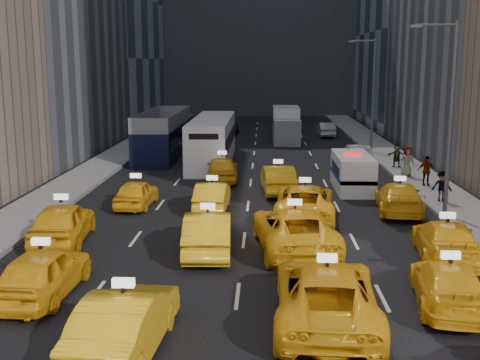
# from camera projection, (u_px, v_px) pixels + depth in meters

# --- Properties ---
(ground) EXTENTS (160.00, 160.00, 0.00)m
(ground) POSITION_uv_depth(u_px,v_px,m) (234.00, 323.00, 16.85)
(ground) COLOR black
(ground) RESTS_ON ground
(sidewalk_west) EXTENTS (3.00, 90.00, 0.15)m
(sidewalk_west) POSITION_uv_depth(u_px,v_px,m) (101.00, 166.00, 41.76)
(sidewalk_west) COLOR gray
(sidewalk_west) RESTS_ON ground
(sidewalk_east) EXTENTS (3.00, 90.00, 0.15)m
(sidewalk_east) POSITION_uv_depth(u_px,v_px,m) (406.00, 168.00, 40.93)
(sidewalk_east) COLOR gray
(sidewalk_east) RESTS_ON ground
(curb_west) EXTENTS (0.15, 90.00, 0.18)m
(curb_west) POSITION_uv_depth(u_px,v_px,m) (122.00, 166.00, 41.70)
(curb_west) COLOR slate
(curb_west) RESTS_ON ground
(curb_east) EXTENTS (0.15, 90.00, 0.18)m
(curb_east) POSITION_uv_depth(u_px,v_px,m) (385.00, 168.00, 40.98)
(curb_east) COLOR slate
(curb_east) RESTS_ON ground
(streetlight_near) EXTENTS (2.15, 0.22, 9.00)m
(streetlight_near) POSITION_uv_depth(u_px,v_px,m) (449.00, 113.00, 27.30)
(streetlight_near) COLOR #595B60
(streetlight_near) RESTS_ON ground
(streetlight_far) EXTENTS (2.15, 0.22, 9.00)m
(streetlight_far) POSITION_uv_depth(u_px,v_px,m) (372.00, 92.00, 46.91)
(streetlight_far) COLOR #595B60
(streetlight_far) RESTS_ON ground
(taxi_4) EXTENTS (2.06, 4.68, 1.57)m
(taxi_4) POSITION_uv_depth(u_px,v_px,m) (43.00, 273.00, 18.60)
(taxi_4) COLOR yellow
(taxi_4) RESTS_ON ground
(taxi_5) EXTENTS (2.10, 5.06, 1.63)m
(taxi_5) POSITION_uv_depth(u_px,v_px,m) (125.00, 322.00, 15.00)
(taxi_5) COLOR yellow
(taxi_5) RESTS_ON ground
(taxi_6) EXTENTS (3.07, 6.15, 1.67)m
(taxi_6) POSITION_uv_depth(u_px,v_px,m) (326.00, 294.00, 16.73)
(taxi_6) COLOR yellow
(taxi_6) RESTS_ON ground
(taxi_7) EXTENTS (2.57, 4.99, 1.38)m
(taxi_7) POSITION_uv_depth(u_px,v_px,m) (448.00, 284.00, 17.86)
(taxi_7) COLOR yellow
(taxi_7) RESTS_ON ground
(taxi_8) EXTENTS (2.41, 5.05, 1.67)m
(taxi_8) POSITION_uv_depth(u_px,v_px,m) (63.00, 222.00, 24.27)
(taxi_8) COLOR yellow
(taxi_8) RESTS_ON ground
(taxi_9) EXTENTS (1.98, 5.02, 1.62)m
(taxi_9) POSITION_uv_depth(u_px,v_px,m) (208.00, 232.00, 22.88)
(taxi_9) COLOR yellow
(taxi_9) RESTS_ON ground
(taxi_10) EXTENTS (3.49, 6.33, 1.68)m
(taxi_10) POSITION_uv_depth(u_px,v_px,m) (294.00, 229.00, 23.28)
(taxi_10) COLOR yellow
(taxi_10) RESTS_ON ground
(taxi_11) EXTENTS (2.66, 5.26, 1.46)m
(taxi_11) POSITION_uv_depth(u_px,v_px,m) (446.00, 240.00, 22.13)
(taxi_11) COLOR yellow
(taxi_11) RESTS_ON ground
(taxi_12) EXTENTS (1.78, 4.11, 1.38)m
(taxi_12) POSITION_uv_depth(u_px,v_px,m) (136.00, 193.00, 30.26)
(taxi_12) COLOR yellow
(taxi_12) RESTS_ON ground
(taxi_13) EXTENTS (1.56, 4.31, 1.41)m
(taxi_13) POSITION_uv_depth(u_px,v_px,m) (212.00, 196.00, 29.55)
(taxi_13) COLOR yellow
(taxi_13) RESTS_ON ground
(taxi_14) EXTENTS (3.11, 5.99, 1.61)m
(taxi_14) POSITION_uv_depth(u_px,v_px,m) (305.00, 201.00, 28.00)
(taxi_14) COLOR yellow
(taxi_14) RESTS_ON ground
(taxi_15) EXTENTS (2.66, 5.27, 1.47)m
(taxi_15) POSITION_uv_depth(u_px,v_px,m) (399.00, 198.00, 29.08)
(taxi_15) COLOR yellow
(taxi_15) RESTS_ON ground
(taxi_16) EXTENTS (2.11, 4.71, 1.57)m
(taxi_16) POSITION_uv_depth(u_px,v_px,m) (222.00, 169.00, 36.64)
(taxi_16) COLOR yellow
(taxi_16) RESTS_ON ground
(taxi_17) EXTENTS (2.02, 4.85, 1.56)m
(taxi_17) POSITION_uv_depth(u_px,v_px,m) (278.00, 179.00, 33.47)
(taxi_17) COLOR yellow
(taxi_17) RESTS_ON ground
(nypd_van) EXTENTS (2.59, 5.28, 2.18)m
(nypd_van) POSITION_uv_depth(u_px,v_px,m) (352.00, 173.00, 34.23)
(nypd_van) COLOR silver
(nypd_van) RESTS_ON ground
(double_decker) EXTENTS (3.07, 11.95, 3.45)m
(double_decker) POSITION_uv_depth(u_px,v_px,m) (163.00, 135.00, 46.17)
(double_decker) COLOR black
(double_decker) RESTS_ON ground
(city_bus) EXTENTS (3.20, 12.71, 3.25)m
(city_bus) POSITION_uv_depth(u_px,v_px,m) (212.00, 141.00, 43.35)
(city_bus) COLOR white
(city_bus) RESTS_ON ground
(box_truck) EXTENTS (2.59, 6.96, 3.15)m
(box_truck) POSITION_uv_depth(u_px,v_px,m) (286.00, 125.00, 54.72)
(box_truck) COLOR silver
(box_truck) RESTS_ON ground
(misc_car_0) EXTENTS (1.58, 4.38, 1.44)m
(misc_car_0) POSITION_uv_depth(u_px,v_px,m) (357.00, 155.00, 42.77)
(misc_car_0) COLOR #B9BDC2
(misc_car_0) RESTS_ON ground
(misc_car_1) EXTENTS (2.68, 5.26, 1.42)m
(misc_car_1) POSITION_uv_depth(u_px,v_px,m) (190.00, 131.00, 57.32)
(misc_car_1) COLOR black
(misc_car_1) RESTS_ON ground
(misc_car_2) EXTENTS (2.40, 5.37, 1.53)m
(misc_car_2) POSITION_uv_depth(u_px,v_px,m) (283.00, 126.00, 61.80)
(misc_car_2) COLOR gray
(misc_car_2) RESTS_ON ground
(misc_car_3) EXTENTS (2.12, 4.80, 1.61)m
(misc_car_3) POSITION_uv_depth(u_px,v_px,m) (228.00, 127.00, 60.07)
(misc_car_3) COLOR black
(misc_car_3) RESTS_ON ground
(misc_car_4) EXTENTS (1.57, 4.27, 1.40)m
(misc_car_4) POSITION_uv_depth(u_px,v_px,m) (326.00, 129.00, 58.86)
(misc_car_4) COLOR #989A9F
(misc_car_4) RESTS_ON ground
(pedestrian_2) EXTENTS (1.08, 0.62, 1.57)m
(pedestrian_2) POSITION_uv_depth(u_px,v_px,m) (442.00, 186.00, 30.76)
(pedestrian_2) COLOR gray
(pedestrian_2) RESTS_ON sidewalk_east
(pedestrian_3) EXTENTS (1.04, 0.52, 1.73)m
(pedestrian_3) POSITION_uv_depth(u_px,v_px,m) (426.00, 171.00, 34.74)
(pedestrian_3) COLOR gray
(pedestrian_3) RESTS_ON sidewalk_east
(pedestrian_4) EXTENTS (0.99, 0.65, 1.88)m
(pedestrian_4) POSITION_uv_depth(u_px,v_px,m) (407.00, 161.00, 37.52)
(pedestrian_4) COLOR gray
(pedestrian_4) RESTS_ON sidewalk_east
(pedestrian_5) EXTENTS (1.49, 0.74, 1.55)m
(pedestrian_5) POSITION_uv_depth(u_px,v_px,m) (397.00, 156.00, 40.86)
(pedestrian_5) COLOR gray
(pedestrian_5) RESTS_ON sidewalk_east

